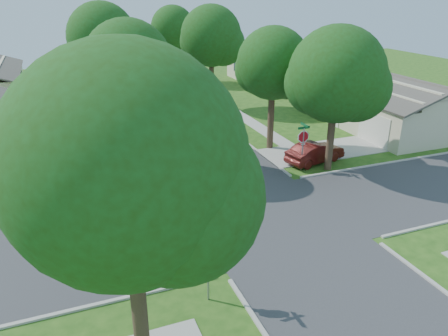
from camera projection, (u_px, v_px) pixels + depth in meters
name	position (u px, v px, depth m)	size (l,w,h in m)	color
ground	(267.00, 218.00, 21.43)	(100.00, 100.00, 0.00)	#234D15
road_ns	(267.00, 217.00, 21.43)	(7.00, 100.00, 0.02)	#333335
sidewalk_ne	(208.00, 95.00, 45.85)	(1.20, 40.00, 0.04)	#9E9B91
sidewalk_nw	(88.00, 105.00, 41.76)	(1.20, 40.00, 0.04)	#9E9B91
driveway	(323.00, 150.00, 30.18)	(8.80, 3.60, 0.05)	#9E9B91
stop_sign_sw	(208.00, 252.00, 15.03)	(1.05, 0.80, 2.98)	gray
stop_sign_ne	(303.00, 139.00, 26.28)	(1.05, 0.80, 2.98)	gray
tree_e_near	(274.00, 67.00, 28.62)	(4.97, 4.80, 8.28)	#38281C
tree_e_mid	(212.00, 39.00, 38.72)	(5.59, 5.40, 9.21)	#38281C
tree_e_far	(173.00, 30.00, 50.01)	(5.17, 5.00, 8.72)	#38281C
tree_w_near	(129.00, 68.00, 25.29)	(5.38, 5.20, 8.97)	#38281C
tree_w_mid	(103.00, 40.00, 35.47)	(5.80, 5.60, 9.56)	#38281C
tree_w_far	(89.00, 37.00, 47.04)	(4.76, 4.60, 8.04)	#38281C
tree_sw_corner	(130.00, 175.00, 10.52)	(6.21, 6.00, 9.55)	#38281C
tree_ne_corner	(337.00, 79.00, 25.05)	(5.80, 5.60, 8.66)	#38281C
house_ne_near	(383.00, 106.00, 35.68)	(8.42, 13.60, 4.23)	beige
house_ne_far	(279.00, 70.00, 51.18)	(8.42, 13.60, 4.23)	beige
car_driveway	(315.00, 152.00, 27.97)	(1.43, 4.10, 1.35)	#4C120F
car_curb_east	(140.00, 72.00, 53.74)	(1.83, 4.55, 1.55)	black
car_curb_west	(129.00, 84.00, 47.79)	(1.98, 4.86, 1.41)	black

